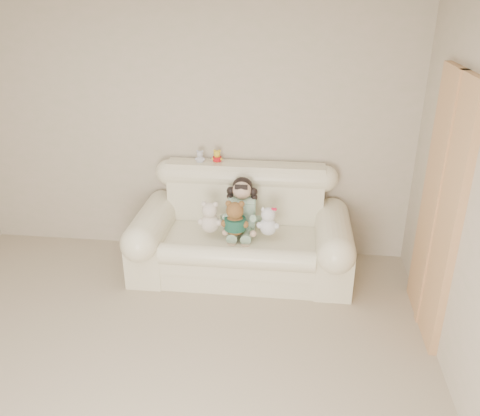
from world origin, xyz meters
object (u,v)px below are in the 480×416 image
Objects in this scene: sofa at (241,226)px; brown_teddy at (235,215)px; seated_child at (242,205)px; white_cat at (268,218)px; cream_teddy at (210,214)px.

sofa reaches higher than brown_teddy.
seated_child is 0.33m from white_cat.
brown_teddy is 0.31m from white_cat.
cream_teddy is at bearing -159.03° from white_cat.
seated_child reaches higher than cream_teddy.
brown_teddy is at bearing -103.20° from seated_child.
sofa is 5.22× the size of brown_teddy.
cream_teddy reaches higher than white_cat.
white_cat is at bearing -2.94° from brown_teddy.
sofa is 5.75× the size of cream_teddy.
brown_teddy reaches higher than white_cat.
brown_teddy is at bearing -26.19° from cream_teddy.
cream_teddy is (-0.28, -0.20, -0.02)m from seated_child.
brown_teddy is 0.24m from cream_teddy.
sofa reaches higher than white_cat.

